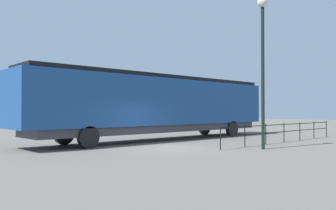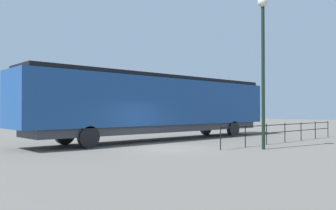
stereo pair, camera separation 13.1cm
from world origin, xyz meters
TOP-DOWN VIEW (x-y plane):
  - ground_plane at (0.00, 0.00)m, footprint 120.00×120.00m
  - locomotive at (-3.69, 3.51)m, footprint 2.92×18.22m
  - lamp_post at (3.64, 3.14)m, footprint 0.50×0.50m
  - platform_fence at (2.44, 7.35)m, footprint 0.05×12.00m

SIDE VIEW (x-z plane):
  - ground_plane at x=0.00m, z-range 0.00..0.00m
  - platform_fence at x=2.44m, z-range 0.18..1.31m
  - locomotive at x=-3.69m, z-range 0.26..4.31m
  - lamp_post at x=3.64m, z-range 1.32..8.70m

